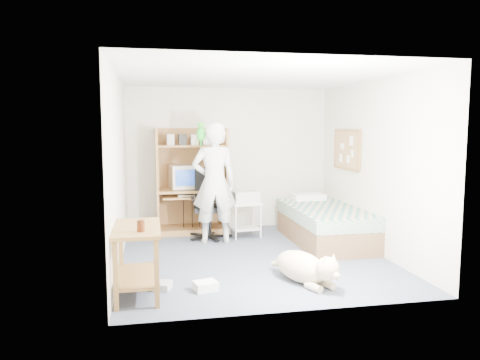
% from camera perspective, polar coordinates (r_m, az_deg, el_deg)
% --- Properties ---
extents(floor, '(4.00, 4.00, 0.00)m').
position_cam_1_polar(floor, '(6.68, 1.55, -9.32)').
color(floor, '#464D5F').
rests_on(floor, ground).
extents(wall_back, '(3.60, 0.02, 2.50)m').
position_cam_1_polar(wall_back, '(8.41, -1.37, 2.61)').
color(wall_back, beige).
rests_on(wall_back, floor).
extents(wall_right, '(0.02, 4.00, 2.50)m').
position_cam_1_polar(wall_right, '(7.06, 16.00, 1.61)').
color(wall_right, beige).
rests_on(wall_right, floor).
extents(wall_left, '(0.02, 4.00, 2.50)m').
position_cam_1_polar(wall_left, '(6.31, -14.59, 1.10)').
color(wall_left, beige).
rests_on(wall_left, floor).
extents(ceiling, '(3.60, 4.00, 0.02)m').
position_cam_1_polar(ceiling, '(6.46, 1.62, 12.53)').
color(ceiling, white).
rests_on(ceiling, wall_back).
extents(computer_hutch, '(1.20, 0.63, 1.80)m').
position_cam_1_polar(computer_hutch, '(8.10, -5.94, -0.62)').
color(computer_hutch, brown).
rests_on(computer_hutch, floor).
extents(bed, '(1.02, 2.02, 0.66)m').
position_cam_1_polar(bed, '(7.55, 10.25, -5.31)').
color(bed, brown).
rests_on(bed, floor).
extents(side_desk, '(0.50, 1.00, 0.75)m').
position_cam_1_polar(side_desk, '(5.25, -12.43, -8.31)').
color(side_desk, brown).
rests_on(side_desk, floor).
extents(corkboard, '(0.04, 0.94, 0.66)m').
position_cam_1_polar(corkboard, '(7.85, 12.90, 3.63)').
color(corkboard, '#916741').
rests_on(corkboard, wall_right).
extents(office_chair, '(0.64, 0.64, 1.14)m').
position_cam_1_polar(office_chair, '(7.71, -3.79, -4.09)').
color(office_chair, black).
rests_on(office_chair, floor).
extents(person, '(0.72, 0.50, 1.89)m').
position_cam_1_polar(person, '(7.33, -3.16, -0.38)').
color(person, silver).
rests_on(person, floor).
extents(parrot, '(0.14, 0.24, 0.38)m').
position_cam_1_polar(parrot, '(7.26, -4.79, 5.75)').
color(parrot, '#1D8C14').
rests_on(parrot, person).
extents(dog, '(0.66, 1.11, 0.44)m').
position_cam_1_polar(dog, '(5.60, 7.89, -10.46)').
color(dog, '#D3B38D').
rests_on(dog, floor).
extents(printer_cart, '(0.54, 0.46, 0.59)m').
position_cam_1_polar(printer_cart, '(7.76, 0.61, -4.13)').
color(printer_cart, silver).
rests_on(printer_cart, floor).
extents(printer, '(0.46, 0.38, 0.18)m').
position_cam_1_polar(printer, '(7.71, 0.61, -2.02)').
color(printer, '#B1B1AC').
rests_on(printer, printer_cart).
extents(crt_monitor, '(0.48, 0.50, 0.40)m').
position_cam_1_polar(crt_monitor, '(8.08, -7.00, 0.42)').
color(crt_monitor, beige).
rests_on(crt_monitor, computer_hutch).
extents(keyboard, '(0.46, 0.19, 0.03)m').
position_cam_1_polar(keyboard, '(7.96, -5.99, -1.84)').
color(keyboard, beige).
rests_on(keyboard, computer_hutch).
extents(pencil_cup, '(0.08, 0.08, 0.12)m').
position_cam_1_polar(pencil_cup, '(8.05, -3.49, -0.65)').
color(pencil_cup, gold).
rests_on(pencil_cup, computer_hutch).
extents(drink_glass, '(0.08, 0.08, 0.12)m').
position_cam_1_polar(drink_glass, '(4.92, -12.01, -5.50)').
color(drink_glass, '#3E1A09').
rests_on(drink_glass, side_desk).
extents(floor_box_a, '(0.29, 0.25, 0.10)m').
position_cam_1_polar(floor_box_a, '(5.38, -4.23, -12.74)').
color(floor_box_a, white).
rests_on(floor_box_a, floor).
extents(floor_box_b, '(0.24, 0.26, 0.08)m').
position_cam_1_polar(floor_box_b, '(5.47, -9.45, -12.59)').
color(floor_box_b, '#B8B8B3').
rests_on(floor_box_b, floor).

